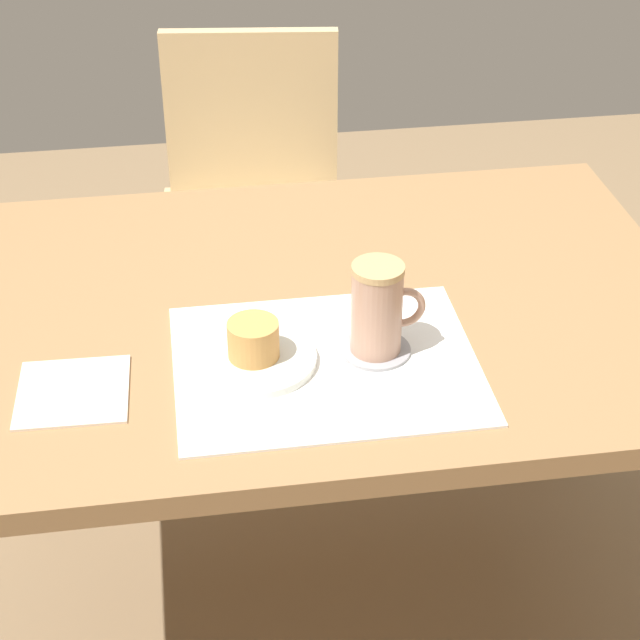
# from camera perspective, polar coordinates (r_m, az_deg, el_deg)

# --- Properties ---
(ground_plane) EXTENTS (4.40, 4.40, 0.02)m
(ground_plane) POSITION_cam_1_polar(r_m,az_deg,el_deg) (2.12, -0.47, -15.55)
(ground_plane) COLOR #846B4C
(dining_table) EXTENTS (1.19, 0.81, 0.71)m
(dining_table) POSITION_cam_1_polar(r_m,az_deg,el_deg) (1.68, -0.58, -1.15)
(dining_table) COLOR #997047
(dining_table) RESTS_ON ground_plane
(wooden_chair) EXTENTS (0.47, 0.47, 0.84)m
(wooden_chair) POSITION_cam_1_polar(r_m,az_deg,el_deg) (2.40, -3.61, 5.98)
(wooden_chair) COLOR #D1B27F
(wooden_chair) RESTS_ON ground_plane
(placemat) EXTENTS (0.43, 0.34, 0.00)m
(placemat) POSITION_cam_1_polar(r_m,az_deg,el_deg) (1.50, 0.23, -2.36)
(placemat) COLOR white
(placemat) RESTS_ON dining_table
(pastry_plate) EXTENTS (0.18, 0.18, 0.01)m
(pastry_plate) POSITION_cam_1_polar(r_m,az_deg,el_deg) (1.50, -3.53, -2.09)
(pastry_plate) COLOR silver
(pastry_plate) RESTS_ON placemat
(pastry) EXTENTS (0.07, 0.07, 0.05)m
(pastry) POSITION_cam_1_polar(r_m,az_deg,el_deg) (1.48, -3.57, -1.05)
(pastry) COLOR tan
(pastry) RESTS_ON pastry_plate
(coffee_coaster) EXTENTS (0.10, 0.10, 0.00)m
(coffee_coaster) POSITION_cam_1_polar(r_m,az_deg,el_deg) (1.53, 2.97, -1.60)
(coffee_coaster) COLOR #99999E
(coffee_coaster) RESTS_ON placemat
(coffee_mug) EXTENTS (0.11, 0.07, 0.14)m
(coffee_mug) POSITION_cam_1_polar(r_m,az_deg,el_deg) (1.49, 3.13, 0.64)
(coffee_mug) COLOR tan
(coffee_mug) RESTS_ON coffee_coaster
(paper_napkin) EXTENTS (0.15, 0.15, 0.00)m
(paper_napkin) POSITION_cam_1_polar(r_m,az_deg,el_deg) (1.49, -13.04, -3.75)
(paper_napkin) COLOR silver
(paper_napkin) RESTS_ON dining_table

